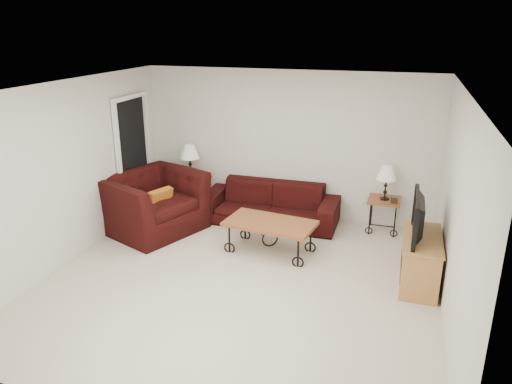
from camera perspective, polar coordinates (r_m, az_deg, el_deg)
ground at (r=6.52m, az=-1.84°, el=-10.28°), size 5.00×5.00×0.00m
wall_back at (r=8.32m, az=3.68°, el=5.53°), size 5.00×0.02×2.50m
wall_front at (r=3.94m, az=-14.13°, el=-11.26°), size 5.00×0.02×2.50m
wall_left at (r=7.19m, az=-21.17°, el=2.06°), size 0.02×5.00×2.50m
wall_right at (r=5.74m, az=22.35°, el=-2.26°), size 0.02×5.00×2.50m
ceiling at (r=5.72m, az=-2.11°, el=12.06°), size 5.00×5.00×0.00m
doorway at (r=8.53m, az=-14.14°, el=3.74°), size 0.08×0.94×2.04m
sofa at (r=8.18m, az=1.62°, el=-1.40°), size 2.27×0.89×0.66m
side_table_left at (r=8.85m, az=-7.55°, el=-0.17°), size 0.64×0.64×0.60m
side_table_right at (r=8.11m, az=14.64°, el=-2.65°), size 0.52×0.52×0.55m
lamp_left at (r=8.67m, az=-7.73°, el=3.58°), size 0.39×0.39×0.60m
lamp_right at (r=7.93m, az=14.97°, el=1.06°), size 0.32×0.32×0.55m
photo_frame_left at (r=8.67m, az=-8.96°, el=1.80°), size 0.12×0.02×0.10m
photo_frame_right at (r=7.86m, az=15.86°, el=-0.97°), size 0.11×0.04×0.09m
coffee_table at (r=7.17m, az=1.65°, el=-5.27°), size 1.36×0.86×0.48m
armchair at (r=8.00m, az=-11.95°, el=-1.26°), size 1.71×1.81×0.94m
throw_pillow at (r=7.88m, az=-11.19°, el=-1.15°), size 0.26×0.43×0.42m
tv_stand at (r=6.66m, az=18.64°, el=-7.60°), size 0.45×1.08×0.65m
television at (r=6.42m, az=19.02°, el=-2.78°), size 0.13×0.96×0.55m
backpack at (r=7.79m, az=8.02°, el=-3.57°), size 0.38×0.31×0.44m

